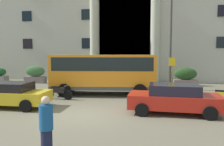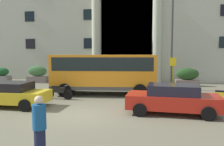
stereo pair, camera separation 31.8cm
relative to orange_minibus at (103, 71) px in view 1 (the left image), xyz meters
The scene contains 14 objects.
ground_plane 5.76m from the orange_minibus, 89.44° to the right, with size 80.00×64.00×0.12m, color #67634F.
office_building_facade 13.98m from the orange_minibus, 89.73° to the left, with size 41.16×9.70×17.74m.
orange_minibus is the anchor object (origin of this frame).
bus_stop_sign 4.98m from the orange_minibus, 16.65° to the left, with size 0.44×0.08×2.56m.
hedge_planter_far_west 8.35m from the orange_minibus, 40.14° to the left, with size 2.02×0.86×1.60m.
hedge_planter_entrance_left 9.30m from the orange_minibus, 146.98° to the left, with size 2.04×0.71×1.67m.
hedge_planter_far_east 5.08m from the orange_minibus, 89.70° to the left, with size 1.88×0.82×1.38m.
hedge_planter_entrance_right 6.43m from the orange_minibus, 132.08° to the left, with size 1.97×0.97×1.33m.
parked_estate_mid 6.31m from the orange_minibus, 132.75° to the right, with size 4.26×2.00×1.33m.
parked_sedan_far 6.30m from the orange_minibus, 46.05° to the right, with size 4.35×2.13×1.40m.
scooter_by_planter 3.51m from the orange_minibus, 138.42° to the right, with size 1.91×0.55×0.89m.
motorcycle_far_end 7.62m from the orange_minibus, 17.10° to the right, with size 2.01×0.68×0.89m.
pedestrian_man_crossing 10.10m from the orange_minibus, 87.27° to the right, with size 0.36×0.36×1.76m.
lamppost_plaza_centre 6.21m from the orange_minibus, 30.39° to the left, with size 0.40×0.40×7.75m.
Camera 1 is at (3.06, -10.04, 2.85)m, focal length 36.61 mm.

